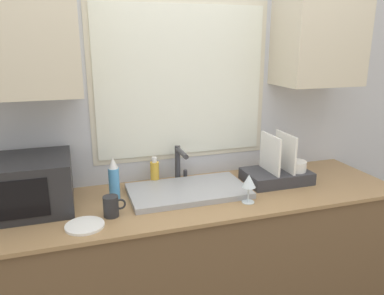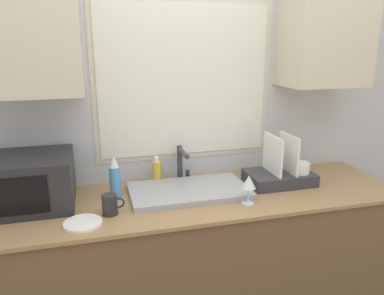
% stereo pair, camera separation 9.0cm
% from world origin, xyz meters
% --- Properties ---
extents(countertop, '(2.24, 0.65, 0.92)m').
position_xyz_m(countertop, '(0.00, 0.31, 0.46)').
color(countertop, brown).
rests_on(countertop, ground_plane).
extents(wall_back, '(6.00, 0.38, 2.60)m').
position_xyz_m(wall_back, '(0.00, 0.61, 1.42)').
color(wall_back, silver).
rests_on(wall_back, ground_plane).
extents(sink_basin, '(0.64, 0.36, 0.03)m').
position_xyz_m(sink_basin, '(-0.05, 0.35, 0.94)').
color(sink_basin, '#9EA0A5').
rests_on(sink_basin, countertop).
extents(faucet, '(0.08, 0.19, 0.21)m').
position_xyz_m(faucet, '(-0.04, 0.53, 1.06)').
color(faucet, '#333338').
rests_on(faucet, countertop).
extents(microwave, '(0.41, 0.39, 0.26)m').
position_xyz_m(microwave, '(-0.85, 0.41, 1.05)').
color(microwave, '#232326').
rests_on(microwave, countertop).
extents(dish_rack, '(0.38, 0.25, 0.29)m').
position_xyz_m(dish_rack, '(0.51, 0.35, 0.99)').
color(dish_rack, '#333338').
rests_on(dish_rack, countertop).
extents(spray_bottle, '(0.06, 0.06, 0.23)m').
position_xyz_m(spray_bottle, '(-0.44, 0.40, 1.03)').
color(spray_bottle, '#4C99D8').
rests_on(spray_bottle, countertop).
extents(soap_bottle, '(0.05, 0.05, 0.16)m').
position_xyz_m(soap_bottle, '(-0.19, 0.54, 1.00)').
color(soap_bottle, gold).
rests_on(soap_bottle, countertop).
extents(mug_near_sink, '(0.11, 0.07, 0.10)m').
position_xyz_m(mug_near_sink, '(-0.48, 0.20, 0.97)').
color(mug_near_sink, '#262628').
rests_on(mug_near_sink, countertop).
extents(wine_glass, '(0.07, 0.07, 0.15)m').
position_xyz_m(wine_glass, '(0.21, 0.14, 1.04)').
color(wine_glass, silver).
rests_on(wine_glass, countertop).
extents(small_plate, '(0.17, 0.17, 0.01)m').
position_xyz_m(small_plate, '(-0.60, 0.12, 0.93)').
color(small_plate, white).
rests_on(small_plate, countertop).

